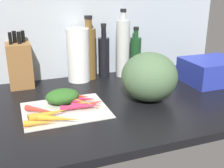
# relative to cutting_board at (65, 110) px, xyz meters

# --- Properties ---
(ground_plane) EXTENTS (1.70, 0.80, 0.03)m
(ground_plane) POSITION_rel_cutting_board_xyz_m (0.13, 0.05, -0.02)
(ground_plane) COLOR black
(wall_back) EXTENTS (1.70, 0.03, 0.60)m
(wall_back) POSITION_rel_cutting_board_xyz_m (0.13, 0.43, 0.30)
(wall_back) COLOR #ADB7C1
(wall_back) RESTS_ON ground_plane
(cutting_board) EXTENTS (0.33, 0.26, 0.01)m
(cutting_board) POSITION_rel_cutting_board_xyz_m (0.00, 0.00, 0.00)
(cutting_board) COLOR beige
(cutting_board) RESTS_ON ground_plane
(carrot_0) EXTENTS (0.10, 0.05, 0.02)m
(carrot_0) POSITION_rel_cutting_board_xyz_m (0.11, -0.01, 0.01)
(carrot_0) COLOR red
(carrot_0) RESTS_ON cutting_board
(carrot_1) EXTENTS (0.13, 0.12, 0.04)m
(carrot_1) POSITION_rel_cutting_board_xyz_m (0.02, 0.04, 0.02)
(carrot_1) COLOR #B2264C
(carrot_1) RESTS_ON cutting_board
(carrot_2) EXTENTS (0.12, 0.11, 0.02)m
(carrot_2) POSITION_rel_cutting_board_xyz_m (-0.09, -0.01, 0.02)
(carrot_2) COLOR red
(carrot_2) RESTS_ON cutting_board
(carrot_3) EXTENTS (0.15, 0.07, 0.03)m
(carrot_3) POSITION_rel_cutting_board_xyz_m (0.06, 0.05, 0.02)
(carrot_3) COLOR #B2264C
(carrot_3) RESTS_ON cutting_board
(carrot_4) EXTENTS (0.13, 0.04, 0.02)m
(carrot_4) POSITION_rel_cutting_board_xyz_m (0.04, -0.02, 0.02)
(carrot_4) COLOR #B2264C
(carrot_4) RESTS_ON cutting_board
(carrot_5) EXTENTS (0.10, 0.08, 0.03)m
(carrot_5) POSITION_rel_cutting_board_xyz_m (0.07, 0.08, 0.02)
(carrot_5) COLOR red
(carrot_5) RESTS_ON cutting_board
(carrot_6) EXTENTS (0.15, 0.06, 0.03)m
(carrot_6) POSITION_rel_cutting_board_xyz_m (-0.07, -0.06, 0.02)
(carrot_6) COLOR orange
(carrot_6) RESTS_ON cutting_board
(carrot_7) EXTENTS (0.12, 0.14, 0.03)m
(carrot_7) POSITION_rel_cutting_board_xyz_m (0.07, -0.00, 0.02)
(carrot_7) COLOR orange
(carrot_7) RESTS_ON cutting_board
(carrot_8) EXTENTS (0.11, 0.04, 0.02)m
(carrot_8) POSITION_rel_cutting_board_xyz_m (-0.11, -0.11, 0.02)
(carrot_8) COLOR orange
(carrot_8) RESTS_ON cutting_board
(carrot_9) EXTENTS (0.12, 0.06, 0.03)m
(carrot_9) POSITION_rel_cutting_board_xyz_m (0.08, -0.03, 0.02)
(carrot_9) COLOR #B2264C
(carrot_9) RESTS_ON cutting_board
(carrot_10) EXTENTS (0.17, 0.10, 0.03)m
(carrot_10) POSITION_rel_cutting_board_xyz_m (-0.05, -0.10, 0.02)
(carrot_10) COLOR orange
(carrot_10) RESTS_ON cutting_board
(carrot_11) EXTENTS (0.11, 0.07, 0.02)m
(carrot_11) POSITION_rel_cutting_board_xyz_m (0.08, 0.05, 0.01)
(carrot_11) COLOR red
(carrot_11) RESTS_ON cutting_board
(carrot_greens_pile) EXTENTS (0.14, 0.11, 0.06)m
(carrot_greens_pile) POSITION_rel_cutting_board_xyz_m (0.00, 0.06, 0.03)
(carrot_greens_pile) COLOR #2D6023
(carrot_greens_pile) RESTS_ON cutting_board
(winter_squash) EXTENTS (0.24, 0.24, 0.21)m
(winter_squash) POSITION_rel_cutting_board_xyz_m (0.36, -0.01, 0.10)
(winter_squash) COLOR #4C6B47
(winter_squash) RESTS_ON ground_plane
(knife_block) EXTENTS (0.11, 0.13, 0.27)m
(knife_block) POSITION_rel_cutting_board_xyz_m (-0.14, 0.36, 0.10)
(knife_block) COLOR brown
(knife_block) RESTS_ON ground_plane
(paper_towel_roll) EXTENTS (0.11, 0.11, 0.27)m
(paper_towel_roll) POSITION_rel_cutting_board_xyz_m (0.14, 0.34, 0.13)
(paper_towel_roll) COLOR white
(paper_towel_roll) RESTS_ON ground_plane
(bottle_0) EXTENTS (0.07, 0.07, 0.32)m
(bottle_0) POSITION_rel_cutting_board_xyz_m (0.20, 0.36, 0.14)
(bottle_0) COLOR brown
(bottle_0) RESTS_ON ground_plane
(bottle_1) EXTENTS (0.06, 0.06, 0.28)m
(bottle_1) POSITION_rel_cutting_board_xyz_m (0.28, 0.36, 0.11)
(bottle_1) COLOR black
(bottle_1) RESTS_ON ground_plane
(bottle_2) EXTENTS (0.07, 0.07, 0.35)m
(bottle_2) POSITION_rel_cutting_board_xyz_m (0.38, 0.34, 0.15)
(bottle_2) COLOR silver
(bottle_2) RESTS_ON ground_plane
(bottle_3) EXTENTS (0.06, 0.06, 0.26)m
(bottle_3) POSITION_rel_cutting_board_xyz_m (0.47, 0.36, 0.10)
(bottle_3) COLOR #19421E
(bottle_3) RESTS_ON ground_plane
(dish_rack) EXTENTS (0.27, 0.22, 0.12)m
(dish_rack) POSITION_rel_cutting_board_xyz_m (0.76, 0.09, 0.05)
(dish_rack) COLOR #2838AD
(dish_rack) RESTS_ON ground_plane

